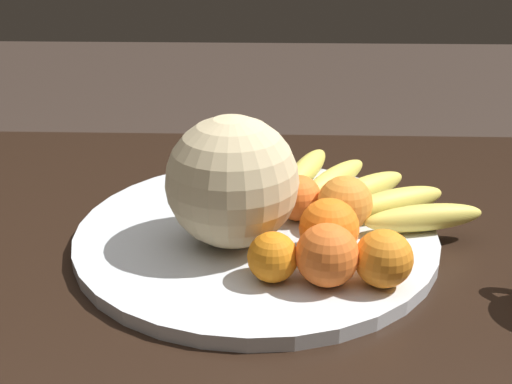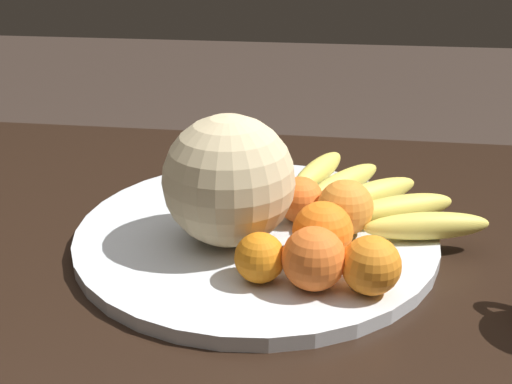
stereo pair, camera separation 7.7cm
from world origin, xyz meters
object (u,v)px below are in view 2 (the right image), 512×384
object	(u,v)px
banana_bunch	(369,196)
orange_top_small	(300,200)
orange_front_right	(345,207)
orange_mid_center	(314,259)
orange_front_left	(323,232)
melon	(229,180)
kitchen_table	(194,324)
fruit_bowl	(256,232)
orange_back_right	(371,265)
orange_back_left	(260,258)

from	to	relation	value
banana_bunch	orange_top_small	bearing A→B (deg)	169.73
orange_front_right	orange_mid_center	xyz separation A→B (m)	(-0.03, -0.13, -0.00)
orange_top_small	orange_mid_center	bearing A→B (deg)	-80.46
orange_front_left	orange_front_right	distance (m)	0.07
melon	orange_front_right	xyz separation A→B (m)	(0.14, 0.04, -0.05)
orange_top_small	melon	bearing A→B (deg)	-141.50
orange_front_left	kitchen_table	bearing A→B (deg)	173.79
orange_front_left	orange_top_small	distance (m)	0.10
orange_front_right	orange_mid_center	world-z (taller)	orange_front_right
orange_front_left	banana_bunch	bearing A→B (deg)	68.81
fruit_bowl	orange_back_right	xyz separation A→B (m)	(0.14, -0.13, 0.04)
kitchen_table	orange_front_left	distance (m)	0.23
orange_back_left	orange_top_small	size ratio (longest dim) A/B	0.91
banana_bunch	orange_back_left	bearing A→B (deg)	-161.94
melon	orange_front_left	world-z (taller)	melon
orange_mid_center	orange_back_right	xyz separation A→B (m)	(0.06, -0.00, -0.00)
kitchen_table	melon	bearing A→B (deg)	13.94
orange_back_right	kitchen_table	bearing A→B (deg)	159.73
melon	orange_front_right	world-z (taller)	melon
fruit_bowl	orange_back_left	bearing A→B (deg)	-79.87
banana_bunch	orange_top_small	world-z (taller)	orange_top_small
kitchen_table	orange_top_small	size ratio (longest dim) A/B	19.42
melon	banana_bunch	size ratio (longest dim) A/B	0.57
orange_mid_center	orange_top_small	distance (m)	0.16
orange_back_right	orange_top_small	size ratio (longest dim) A/B	1.04
fruit_bowl	orange_top_small	bearing A→B (deg)	24.74
kitchen_table	orange_top_small	distance (m)	0.22
fruit_bowl	orange_back_left	size ratio (longest dim) A/B	8.29
orange_back_left	orange_back_right	world-z (taller)	orange_back_right
melon	orange_back_right	distance (m)	0.20
banana_bunch	orange_mid_center	bearing A→B (deg)	-148.11
orange_front_right	orange_top_small	distance (m)	0.06
fruit_bowl	orange_mid_center	size ratio (longest dim) A/B	6.70
melon	fruit_bowl	bearing A→B (deg)	55.86
banana_bunch	orange_back_right	world-z (taller)	orange_back_right
kitchen_table	banana_bunch	xyz separation A→B (m)	(0.22, 0.13, 0.14)
melon	orange_top_small	xyz separation A→B (m)	(0.08, 0.07, -0.05)
orange_mid_center	orange_back_left	world-z (taller)	orange_mid_center
kitchen_table	orange_back_right	bearing A→B (deg)	-20.27
orange_front_right	orange_top_small	size ratio (longest dim) A/B	1.15
banana_bunch	orange_back_left	distance (m)	0.24
banana_bunch	orange_top_small	size ratio (longest dim) A/B	4.56
orange_back_right	orange_top_small	world-z (taller)	orange_back_right
orange_back_left	orange_back_right	bearing A→B (deg)	-2.61
orange_front_left	orange_back_left	bearing A→B (deg)	-138.78
kitchen_table	orange_front_right	distance (m)	0.26
melon	orange_front_right	size ratio (longest dim) A/B	2.25
banana_bunch	orange_back_right	bearing A→B (deg)	-132.31
melon	orange_back_left	bearing A→B (deg)	-60.33
orange_front_left	orange_mid_center	bearing A→B (deg)	-96.10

